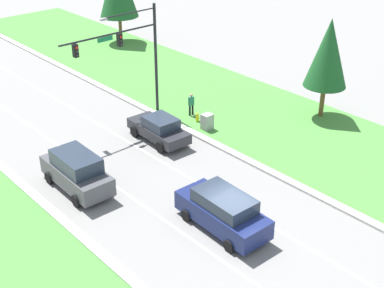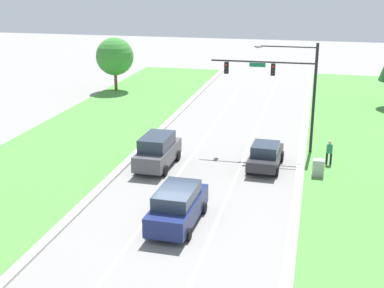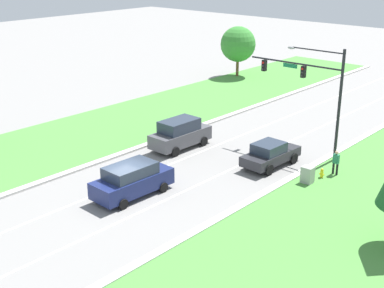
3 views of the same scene
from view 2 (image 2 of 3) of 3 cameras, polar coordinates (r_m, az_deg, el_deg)
The scene contains 13 objects.
ground_plane at distance 26.76m, azimuth -1.69°, elevation -9.09°, with size 160.00×160.00×0.00m, color gray.
curb_strip_right at distance 26.00m, azimuth 10.63°, elevation -10.07°, with size 0.50×90.00×0.15m.
curb_strip_left at distance 28.57m, azimuth -12.82°, elevation -7.57°, with size 0.50×90.00×0.15m.
lane_stripe_inner_left at distance 27.23m, azimuth -5.40°, elevation -8.66°, with size 0.14×81.00×0.01m.
lane_stripe_inner_right at distance 26.40m, azimuth 2.14°, elevation -9.48°, with size 0.14×81.00×0.01m.
traffic_signal_mast at distance 37.27m, azimuth 9.81°, elevation 6.74°, with size 7.25×0.41×7.68m.
navy_suv at distance 26.85m, azimuth -1.55°, elevation -6.61°, with size 2.29×5.04×1.98m.
graphite_suv at distance 34.65m, azimuth -3.71°, elevation -0.74°, with size 2.18×4.85×2.18m.
charcoal_sedan at distance 34.84m, azimuth 7.85°, elevation -1.20°, with size 2.17×4.59×1.69m.
utility_cabinet at distance 33.99m, azimuth 13.31°, elevation -2.54°, with size 0.70×0.60×1.13m.
pedestrian at distance 36.09m, azimuth 14.44°, elevation -0.80°, with size 0.40×0.22×1.69m.
fire_hydrant at distance 35.29m, azimuth 13.78°, elevation -2.20°, with size 0.34×0.20×0.70m.
oak_far_left_tree at distance 57.55m, azimuth -8.25°, elevation 9.22°, with size 3.96×3.96×5.68m.
Camera 2 is at (6.19, -23.05, 12.10)m, focal length 50.00 mm.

